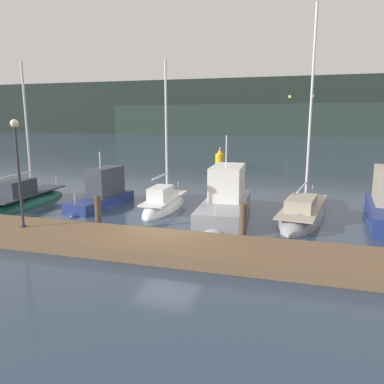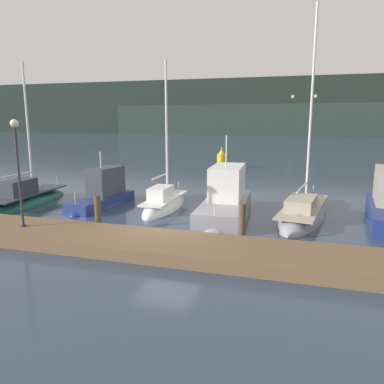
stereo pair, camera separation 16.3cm
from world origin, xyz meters
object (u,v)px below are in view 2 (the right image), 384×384
(motorboat_berth_2, at_px, (103,199))
(motorboat_berth_4, at_px, (225,208))
(sailboat_berth_3, at_px, (165,206))
(dock_lamppost, at_px, (17,157))
(channel_buoy, at_px, (221,161))
(sailboat_berth_1, at_px, (27,201))
(sailboat_berth_5, at_px, (303,215))

(motorboat_berth_2, distance_m, motorboat_berth_4, 7.04)
(sailboat_berth_3, distance_m, dock_lamppost, 8.09)
(motorboat_berth_2, xyz_separation_m, channel_buoy, (2.96, 17.51, 0.36))
(motorboat_berth_2, bearing_deg, dock_lamppost, -92.69)
(sailboat_berth_1, relative_size, sailboat_berth_3, 0.98)
(sailboat_berth_1, distance_m, dock_lamppost, 7.20)
(channel_buoy, bearing_deg, motorboat_berth_4, -77.07)
(channel_buoy, bearing_deg, sailboat_berth_5, -65.04)
(motorboat_berth_2, relative_size, dock_lamppost, 1.20)
(sailboat_berth_1, relative_size, channel_buoy, 4.08)
(motorboat_berth_4, xyz_separation_m, sailboat_berth_5, (3.74, 0.97, -0.35))
(channel_buoy, bearing_deg, motorboat_berth_2, -99.59)
(motorboat_berth_4, distance_m, sailboat_berth_5, 3.88)
(sailboat_berth_3, xyz_separation_m, sailboat_berth_5, (7.27, 0.23, -0.02))
(sailboat_berth_3, bearing_deg, motorboat_berth_4, -11.93)
(sailboat_berth_3, bearing_deg, dock_lamppost, -120.65)
(sailboat_berth_1, xyz_separation_m, dock_lamppost, (4.09, -5.01, 3.15))
(dock_lamppost, bearing_deg, motorboat_berth_4, 37.64)
(motorboat_berth_2, distance_m, sailboat_berth_3, 3.55)
(sailboat_berth_5, xyz_separation_m, channel_buoy, (-7.82, 16.79, 0.68))
(sailboat_berth_3, xyz_separation_m, motorboat_berth_4, (3.53, -0.75, 0.33))
(sailboat_berth_5, distance_m, channel_buoy, 18.53)
(sailboat_berth_1, xyz_separation_m, motorboat_berth_4, (11.40, 0.63, 0.27))
(motorboat_berth_2, xyz_separation_m, sailboat_berth_5, (10.77, 0.72, -0.32))
(motorboat_berth_4, height_order, sailboat_berth_5, sailboat_berth_5)
(sailboat_berth_3, relative_size, dock_lamppost, 1.99)
(sailboat_berth_1, relative_size, motorboat_berth_2, 1.63)
(sailboat_berth_1, bearing_deg, motorboat_berth_4, 3.14)
(sailboat_berth_3, bearing_deg, sailboat_berth_5, 1.77)
(sailboat_berth_1, distance_m, channel_buoy, 19.80)
(motorboat_berth_2, bearing_deg, motorboat_berth_4, -2.04)
(motorboat_berth_4, bearing_deg, channel_buoy, 102.93)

